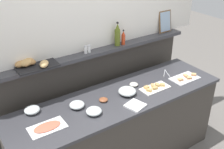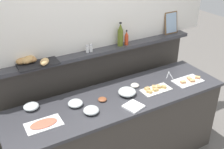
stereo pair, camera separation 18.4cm
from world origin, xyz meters
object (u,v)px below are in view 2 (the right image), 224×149
Objects in this scene: sandwich_platter_rear at (156,89)px; glass_bowl_extra at (91,110)px; pepper_shaker at (91,48)px; sandwich_platter_side at (189,81)px; hot_sauce_bottle at (126,38)px; condiment_bowl_dark at (102,99)px; condiment_bowl_cream at (135,85)px; glass_bowl_large at (75,104)px; glass_bowl_medium at (31,107)px; framed_picture at (171,23)px; bread_basket at (32,61)px; cold_cuts_platter at (44,124)px; napkin_stack at (133,106)px; salt_shaker at (87,49)px; olive_oil_bottle at (120,35)px; serving_tongs at (169,75)px; glass_bowl_small at (127,92)px.

sandwich_platter_rear is 0.79m from glass_bowl_extra.
pepper_shaker is at bearing 63.17° from glass_bowl_extra.
sandwich_platter_side is 0.87m from hot_sauce_bottle.
hot_sauce_bottle is at bearing -2.12° from pepper_shaker.
hot_sauce_bottle reaches higher than condiment_bowl_dark.
condiment_bowl_cream is at bearing -104.82° from hot_sauce_bottle.
sandwich_platter_rear is 2.26× the size of glass_bowl_large.
sandwich_platter_rear is 2.24× the size of glass_bowl_medium.
framed_picture is (1.51, 0.41, 0.48)m from glass_bowl_large.
bread_basket is 1.48× the size of framed_picture.
sandwich_platter_side is 2.27× the size of glass_bowl_medium.
cold_cuts_platter is 1.92× the size of napkin_stack.
salt_shaker and pepper_shaker have the same top height.
bread_basket reaches higher than condiment_bowl_cream.
pepper_shaker is at bearing 133.98° from sandwich_platter_rear.
napkin_stack is 0.62× the size of framed_picture.
glass_bowl_extra reaches higher than glass_bowl_large.
glass_bowl_extra is 1.68× the size of condiment_bowl_dark.
olive_oil_bottle is (0.73, 0.37, 0.46)m from glass_bowl_large.
glass_bowl_medium is 0.54× the size of framed_picture.
glass_bowl_medium reaches higher than sandwich_platter_side.
sandwich_platter_side is 0.85m from napkin_stack.
glass_bowl_medium reaches higher than sandwich_platter_rear.
salt_shaker is at bearing 138.67° from condiment_bowl_cream.
pepper_shaker is (0.04, 0.00, 0.00)m from salt_shaker.
glass_bowl_extra is at bearing -5.96° from cold_cuts_platter.
pepper_shaker is (0.73, 0.51, 0.40)m from cold_cuts_platter.
bread_basket is (-0.27, 0.38, 0.37)m from glass_bowl_large.
serving_tongs is at bearing 6.11° from cold_cuts_platter.
sandwich_platter_rear is at bearing -75.07° from olive_oil_bottle.
glass_bowl_extra reaches higher than sandwich_platter_rear.
hot_sauce_bottle is 2.02× the size of salt_shaker.
olive_oil_bottle is (1.10, 0.50, 0.48)m from cold_cuts_platter.
cold_cuts_platter is at bearing 179.10° from sandwich_platter_rear.
cold_cuts_platter is 0.39m from glass_bowl_large.
glass_bowl_extra is at bearing -162.28° from condiment_bowl_cream.
bread_basket is at bearing 179.32° from pepper_shaker.
glass_bowl_large is (-0.87, 0.16, 0.01)m from sandwich_platter_rear.
cold_cuts_platter is at bearing -157.30° from hot_sauce_bottle.
condiment_bowl_dark is 0.95m from serving_tongs.
glass_bowl_extra reaches higher than serving_tongs.
glass_bowl_medium is 0.84m from salt_shaker.
condiment_bowl_cream is (0.72, 0.02, -0.01)m from glass_bowl_large.
glass_bowl_medium reaches higher than cold_cuts_platter.
bread_basket is at bearing 179.33° from olive_oil_bottle.
olive_oil_bottle is 0.38m from pepper_shaker.
framed_picture is (1.88, 0.55, 0.49)m from cold_cuts_platter.
sandwich_platter_side is 0.80m from framed_picture.
glass_bowl_small is at bearing -170.26° from serving_tongs.
pepper_shaker reaches higher than glass_bowl_small.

